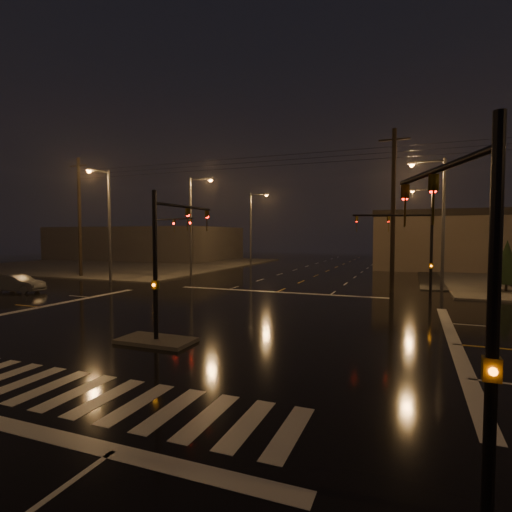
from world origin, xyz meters
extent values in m
plane|color=black|center=(0.00, 0.00, 0.00)|extent=(140.00, 140.00, 0.00)
cube|color=#413E3A|center=(-30.00, 30.00, 0.06)|extent=(36.00, 36.00, 0.12)
cube|color=#413E3A|center=(0.00, -4.00, 0.07)|extent=(3.00, 1.60, 0.15)
cube|color=beige|center=(0.00, -9.00, 0.01)|extent=(15.00, 2.60, 0.01)
cube|color=beige|center=(0.00, 11.00, 0.01)|extent=(16.00, 0.50, 0.01)
cube|color=#423C3A|center=(-35.00, 42.00, 2.80)|extent=(30.00, 18.00, 5.60)
cylinder|color=black|center=(0.00, -4.00, 3.00)|extent=(0.18, 0.18, 6.00)
cylinder|color=black|center=(0.00, -1.75, 5.50)|extent=(0.12, 4.50, 0.12)
imported|color=#594707|center=(0.00, 0.27, 5.45)|extent=(0.16, 0.20, 1.00)
cube|color=#594707|center=(0.00, -4.00, 2.30)|extent=(0.25, 0.18, 0.35)
cylinder|color=black|center=(10.50, 10.50, 3.00)|extent=(0.18, 0.18, 6.00)
cylinder|color=black|center=(8.15, 9.64, 5.50)|extent=(4.74, 1.82, 0.12)
imported|color=#594707|center=(6.04, 8.88, 5.45)|extent=(0.24, 0.22, 1.00)
cube|color=#594707|center=(10.50, 10.50, 2.30)|extent=(0.25, 0.18, 0.35)
cylinder|color=black|center=(-10.50, 10.50, 3.00)|extent=(0.18, 0.18, 6.00)
cylinder|color=black|center=(-8.15, 9.64, 5.50)|extent=(4.74, 1.82, 0.12)
imported|color=#594707|center=(-6.04, 8.88, 5.45)|extent=(0.24, 0.22, 1.00)
cube|color=#594707|center=(-10.50, 10.50, 2.30)|extent=(0.25, 0.18, 0.35)
cylinder|color=black|center=(10.50, -10.50, 3.00)|extent=(0.18, 0.18, 6.00)
cylinder|color=black|center=(9.82, -8.62, 5.50)|extent=(1.48, 3.80, 0.12)
imported|color=#594707|center=(9.20, -6.93, 5.45)|extent=(0.22, 0.24, 1.00)
cube|color=#594707|center=(10.50, -10.50, 2.30)|extent=(0.25, 0.18, 0.35)
cylinder|color=#38383A|center=(-11.50, 18.00, 5.00)|extent=(0.24, 0.24, 10.00)
cylinder|color=#38383A|center=(-10.30, 18.00, 9.80)|extent=(2.40, 0.14, 0.14)
cube|color=#38383A|center=(-9.20, 18.00, 9.75)|extent=(0.70, 0.30, 0.18)
sphere|color=orange|center=(-9.20, 18.00, 9.62)|extent=(0.32, 0.32, 0.32)
cylinder|color=#38383A|center=(-11.50, 34.00, 5.00)|extent=(0.24, 0.24, 10.00)
cylinder|color=#38383A|center=(-10.30, 34.00, 9.80)|extent=(2.40, 0.14, 0.14)
cube|color=#38383A|center=(-9.20, 34.00, 9.75)|extent=(0.70, 0.30, 0.18)
sphere|color=orange|center=(-9.20, 34.00, 9.62)|extent=(0.32, 0.32, 0.32)
cylinder|color=#38383A|center=(11.50, 16.00, 5.00)|extent=(0.24, 0.24, 10.00)
cylinder|color=#38383A|center=(10.30, 16.00, 9.80)|extent=(2.40, 0.14, 0.14)
cube|color=#38383A|center=(9.20, 16.00, 9.75)|extent=(0.70, 0.30, 0.18)
sphere|color=orange|center=(9.20, 16.00, 9.62)|extent=(0.32, 0.32, 0.32)
cylinder|color=#38383A|center=(11.50, 36.00, 5.00)|extent=(0.24, 0.24, 10.00)
cylinder|color=#38383A|center=(10.30, 36.00, 9.80)|extent=(2.40, 0.14, 0.14)
cube|color=#38383A|center=(9.20, 36.00, 9.75)|extent=(0.70, 0.30, 0.18)
sphere|color=orange|center=(9.20, 36.00, 9.62)|extent=(0.32, 0.32, 0.32)
cylinder|color=#38383A|center=(-16.00, 11.50, 5.00)|extent=(0.24, 0.24, 10.00)
cylinder|color=#38383A|center=(-16.00, 10.30, 9.80)|extent=(0.14, 2.40, 0.14)
cube|color=#38383A|center=(-16.00, 9.20, 9.75)|extent=(0.30, 0.70, 0.18)
sphere|color=orange|center=(-16.00, 9.20, 9.62)|extent=(0.32, 0.32, 0.32)
cylinder|color=black|center=(-22.00, 14.00, 6.00)|extent=(0.32, 0.32, 12.00)
cube|color=black|center=(-22.00, 14.00, 11.20)|extent=(2.20, 0.12, 0.12)
cylinder|color=black|center=(8.00, 14.00, 6.00)|extent=(0.32, 0.32, 12.00)
cube|color=black|center=(8.00, 14.00, 11.20)|extent=(2.20, 0.12, 0.12)
cylinder|color=black|center=(15.86, 16.89, 0.35)|extent=(0.18, 0.18, 0.70)
cone|color=black|center=(15.86, 16.89, 2.30)|extent=(2.04, 2.04, 3.20)
imported|color=#515558|center=(-17.89, 3.93, 0.65)|extent=(4.06, 1.78, 1.30)
camera|label=1|loc=(9.40, -17.06, 4.25)|focal=28.00mm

